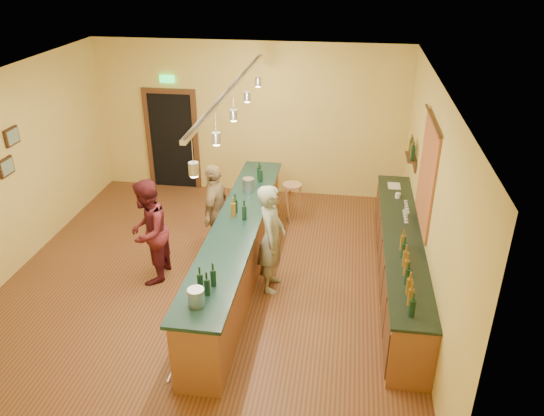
# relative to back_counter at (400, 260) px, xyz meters

# --- Properties ---
(floor) EXTENTS (7.00, 7.00, 0.00)m
(floor) POSITION_rel_back_counter_xyz_m (-2.97, -0.18, -0.49)
(floor) COLOR #5E2C1B
(floor) RESTS_ON ground
(ceiling) EXTENTS (6.50, 7.00, 0.02)m
(ceiling) POSITION_rel_back_counter_xyz_m (-2.97, -0.18, 2.71)
(ceiling) COLOR silver
(ceiling) RESTS_ON wall_back
(wall_back) EXTENTS (6.50, 0.02, 3.20)m
(wall_back) POSITION_rel_back_counter_xyz_m (-2.97, 3.32, 1.11)
(wall_back) COLOR gold
(wall_back) RESTS_ON floor
(wall_front) EXTENTS (6.50, 0.02, 3.20)m
(wall_front) POSITION_rel_back_counter_xyz_m (-2.97, -3.68, 1.11)
(wall_front) COLOR gold
(wall_front) RESTS_ON floor
(wall_left) EXTENTS (0.02, 7.00, 3.20)m
(wall_left) POSITION_rel_back_counter_xyz_m (-6.22, -0.18, 1.11)
(wall_left) COLOR gold
(wall_left) RESTS_ON floor
(wall_right) EXTENTS (0.02, 7.00, 3.20)m
(wall_right) POSITION_rel_back_counter_xyz_m (0.28, -0.18, 1.11)
(wall_right) COLOR gold
(wall_right) RESTS_ON floor
(doorway) EXTENTS (1.15, 0.09, 2.48)m
(doorway) POSITION_rel_back_counter_xyz_m (-4.67, 3.30, 0.64)
(doorway) COLOR black
(doorway) RESTS_ON wall_back
(tapestry) EXTENTS (0.03, 1.40, 1.60)m
(tapestry) POSITION_rel_back_counter_xyz_m (0.26, 0.22, 1.36)
(tapestry) COLOR #A73621
(tapestry) RESTS_ON wall_right
(bottle_shelf) EXTENTS (0.17, 0.55, 0.54)m
(bottle_shelf) POSITION_rel_back_counter_xyz_m (0.20, 1.72, 1.18)
(bottle_shelf) COLOR #482615
(bottle_shelf) RESTS_ON wall_right
(back_counter) EXTENTS (0.60, 4.55, 1.27)m
(back_counter) POSITION_rel_back_counter_xyz_m (0.00, 0.00, 0.00)
(back_counter) COLOR brown
(back_counter) RESTS_ON floor
(tasting_bar) EXTENTS (0.73, 5.10, 1.38)m
(tasting_bar) POSITION_rel_back_counter_xyz_m (-2.52, -0.18, 0.12)
(tasting_bar) COLOR brown
(tasting_bar) RESTS_ON floor
(pendant_track) EXTENTS (0.11, 4.60, 0.50)m
(pendant_track) POSITION_rel_back_counter_xyz_m (-2.52, -0.18, 2.50)
(pendant_track) COLOR silver
(pendant_track) RESTS_ON ceiling
(bartender) EXTENTS (0.44, 0.65, 1.75)m
(bartender) POSITION_rel_back_counter_xyz_m (-1.97, -0.29, 0.39)
(bartender) COLOR gray
(bartender) RESTS_ON floor
(customer_a) EXTENTS (0.66, 0.84, 1.72)m
(customer_a) POSITION_rel_back_counter_xyz_m (-3.91, -0.33, 0.37)
(customer_a) COLOR #59191E
(customer_a) RESTS_ON floor
(customer_b) EXTENTS (0.47, 1.00, 1.66)m
(customer_b) POSITION_rel_back_counter_xyz_m (-3.07, 0.62, 0.34)
(customer_b) COLOR #997A51
(customer_b) RESTS_ON floor
(bar_stool) EXTENTS (0.37, 0.37, 0.77)m
(bar_stool) POSITION_rel_back_counter_xyz_m (-1.91, 2.02, 0.14)
(bar_stool) COLOR #A16748
(bar_stool) RESTS_ON floor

